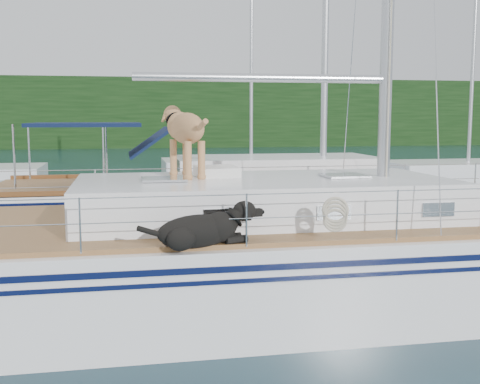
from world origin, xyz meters
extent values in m
plane|color=black|center=(0.00, 0.00, 0.00)|extent=(120.00, 120.00, 0.00)
cube|color=black|center=(0.00, 45.00, 3.00)|extent=(90.00, 3.00, 6.00)
cube|color=#595147|center=(0.00, 46.20, 0.60)|extent=(92.00, 1.00, 1.20)
cube|color=white|center=(0.00, 0.00, 0.50)|extent=(12.00, 3.80, 1.40)
cube|color=olive|center=(0.00, 0.00, 1.23)|extent=(11.52, 3.50, 0.06)
cube|color=white|center=(0.80, 0.00, 1.54)|extent=(5.20, 2.50, 0.55)
cylinder|color=silver|center=(0.80, 0.00, 3.21)|extent=(3.60, 0.12, 0.12)
cylinder|color=silver|center=(0.00, -1.75, 1.82)|extent=(10.56, 0.01, 0.01)
cylinder|color=silver|center=(0.00, 1.75, 1.82)|extent=(10.56, 0.01, 0.01)
cube|color=#1C49B4|center=(0.10, 1.12, 1.28)|extent=(0.65, 0.47, 0.05)
cube|color=silver|center=(0.19, 0.37, 1.88)|extent=(0.65, 0.57, 0.15)
torus|color=beige|center=(1.23, -1.78, 1.62)|extent=(0.40, 0.24, 0.39)
cube|color=white|center=(1.24, 5.79, 0.45)|extent=(11.00, 3.50, 1.30)
cube|color=olive|center=(1.24, 5.79, 1.10)|extent=(10.56, 3.29, 0.06)
cube|color=white|center=(2.44, 5.79, 1.45)|extent=(4.80, 2.30, 0.55)
cube|color=#0F1C3F|center=(-1.96, 5.79, 2.50)|extent=(2.40, 2.30, 0.08)
cube|color=white|center=(4.00, 16.00, 0.40)|extent=(7.20, 3.00, 1.10)
cylinder|color=silver|center=(4.00, 16.00, 6.00)|extent=(0.14, 0.14, 11.00)
cube|color=white|center=(12.00, 13.00, 0.40)|extent=(6.40, 3.00, 1.10)
cylinder|color=silver|center=(12.00, 13.00, 6.00)|extent=(0.14, 0.14, 11.00)
camera|label=1|loc=(-1.12, -8.22, 2.68)|focal=45.00mm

